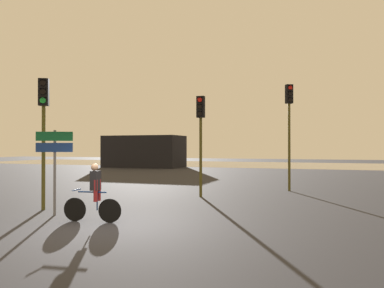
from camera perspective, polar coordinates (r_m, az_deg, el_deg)
ground_plane at (r=10.03m, az=-12.61°, el=-12.43°), size 120.00×120.00×0.00m
water_strip at (r=45.62m, az=12.91°, el=-3.11°), size 80.00×16.00×0.01m
distant_building at (r=39.51m, az=-7.31°, el=-1.14°), size 8.04×4.00×3.29m
traffic_light_center at (r=15.72m, az=1.33°, el=2.67°), size 0.32×0.34×4.23m
traffic_light_near_left at (r=13.37m, az=-21.68°, el=3.64°), size 0.40×0.42×4.36m
traffic_light_far_right at (r=18.41m, az=14.59°, el=3.89°), size 0.40×0.42×5.07m
direction_sign_post at (r=12.14m, az=-20.22°, el=-1.79°), size 1.02×0.47×2.60m
cyclist at (r=10.80m, az=-14.67°, el=-7.16°), size 1.70×0.47×1.62m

